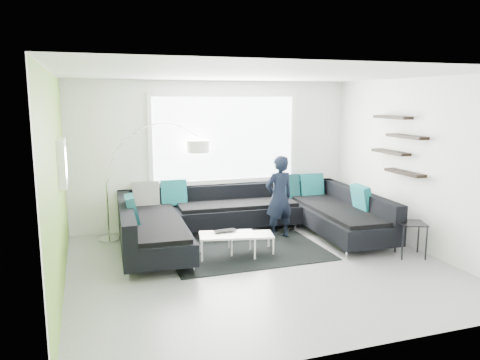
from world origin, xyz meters
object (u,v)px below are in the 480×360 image
person (279,198)px  laptop (227,232)px  sectional_sofa (250,219)px  coffee_table (239,243)px  side_table (411,239)px  arc_lamp (106,184)px

person → laptop: (-1.14, -0.56, -0.37)m
sectional_sofa → coffee_table: (-0.38, -0.56, -0.23)m
coffee_table → person: bearing=43.5°
person → laptop: size_ratio=3.74×
coffee_table → side_table: (2.54, -0.94, 0.09)m
side_table → laptop: (-2.74, 0.99, 0.10)m
side_table → laptop: bearing=160.2°
sectional_sofa → side_table: 2.64m
laptop → sectional_sofa: bearing=35.5°
sectional_sofa → person: (0.56, 0.04, 0.33)m
sectional_sofa → side_table: sectional_sofa is taller
arc_lamp → side_table: size_ratio=3.72×
arc_lamp → side_table: arc_lamp is taller
laptop → person: bearing=19.8°
coffee_table → side_table: bearing=-9.5°
sectional_sofa → laptop: 0.78m
arc_lamp → sectional_sofa: bearing=-20.8°
side_table → arc_lamp: bearing=152.3°
coffee_table → laptop: laptop is taller
sectional_sofa → person: person is taller
coffee_table → arc_lamp: size_ratio=0.54×
sectional_sofa → arc_lamp: 2.55m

